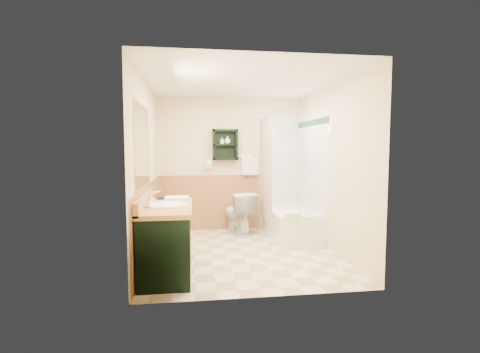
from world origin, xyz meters
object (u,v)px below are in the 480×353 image
object	(u,v)px
vanity	(167,239)
soap_bottle_b	(227,141)
wall_shelf	(225,145)
vanity_book	(157,191)
soap_bottle_a	(222,142)
toilet	(238,213)
hair_dryer	(208,164)
bathtub	(289,222)

from	to	relation	value
vanity	soap_bottle_b	bearing A→B (deg)	65.67
wall_shelf	vanity_book	xyz separation A→B (m)	(-1.06, -1.50, -0.63)
vanity_book	soap_bottle_a	bearing A→B (deg)	48.21
toilet	vanity_book	xyz separation A→B (m)	(-1.26, -1.25, 0.56)
hair_dryer	bathtub	xyz separation A→B (m)	(1.33, -0.62, -0.96)
vanity_book	soap_bottle_b	size ratio (longest dim) A/B	1.55
vanity	bathtub	xyz separation A→B (m)	(1.92, 1.48, -0.17)
toilet	vanity_book	distance (m)	1.86
hair_dryer	soap_bottle_b	distance (m)	0.54
hair_dryer	soap_bottle_b	xyz separation A→B (m)	(0.34, -0.03, 0.42)
vanity	toilet	world-z (taller)	vanity
toilet	soap_bottle_b	distance (m)	1.29
wall_shelf	vanity	world-z (taller)	wall_shelf
vanity_book	bathtub	bearing A→B (deg)	15.49
hair_dryer	soap_bottle_a	size ratio (longest dim) A/B	2.07
wall_shelf	bathtub	xyz separation A→B (m)	(1.03, -0.60, -1.31)
bathtub	vanity_book	distance (m)	2.37
wall_shelf	soap_bottle_b	bearing A→B (deg)	-7.02
hair_dryer	soap_bottle_a	world-z (taller)	soap_bottle_a
hair_dryer	wall_shelf	bearing A→B (deg)	-4.76
soap_bottle_b	soap_bottle_a	bearing A→B (deg)	180.00
vanity	soap_bottle_b	xyz separation A→B (m)	(0.94, 2.07, 1.21)
wall_shelf	vanity_book	size ratio (longest dim) A/B	2.63
wall_shelf	bathtub	bearing A→B (deg)	-30.27
soap_bottle_b	hair_dryer	bearing A→B (deg)	174.97
bathtub	wall_shelf	bearing A→B (deg)	149.73
toilet	vanity_book	bearing A→B (deg)	27.39
wall_shelf	vanity	size ratio (longest dim) A/B	0.43
toilet	soap_bottle_b	xyz separation A→B (m)	(-0.16, 0.25, 1.26)
bathtub	toilet	bearing A→B (deg)	157.70
hair_dryer	bathtub	bearing A→B (deg)	-25.19
toilet	bathtub	bearing A→B (deg)	140.39
vanity_book	soap_bottle_a	world-z (taller)	soap_bottle_a
vanity	bathtub	size ratio (longest dim) A/B	0.85
vanity	soap_bottle_b	size ratio (longest dim) A/B	9.52
hair_dryer	soap_bottle_a	distance (m)	0.46
wall_shelf	toilet	distance (m)	1.23
toilet	wall_shelf	bearing A→B (deg)	-69.90
vanity	toilet	bearing A→B (deg)	58.94
bathtub	soap_bottle_b	size ratio (longest dim) A/B	11.14
hair_dryer	vanity_book	distance (m)	1.73
vanity	vanity_book	distance (m)	0.78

